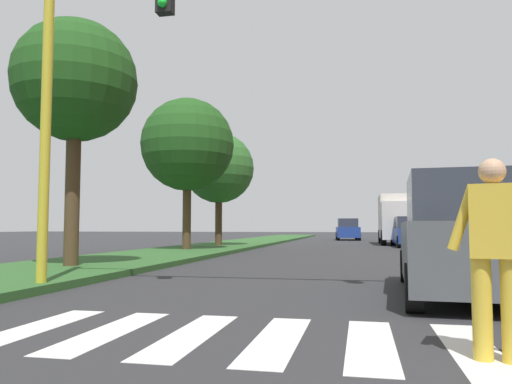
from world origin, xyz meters
TOP-DOWN VIEW (x-y plane):
  - ground_plane at (0.00, 30.00)m, footprint 140.00×140.00m
  - crosswalk at (0.00, 7.88)m, footprint 6.75×2.20m
  - median_strip at (-6.77, 28.00)m, footprint 4.11×64.00m
  - tree_mid at (-6.65, 14.09)m, footprint 3.09×3.09m
  - tree_far at (-6.89, 23.12)m, footprint 4.00×4.00m
  - tree_distant at (-6.84, 27.82)m, footprint 3.66×3.66m
  - traffic_light_gantry at (-2.92, 10.61)m, footprint 7.43×0.30m
  - pedestrian_performer at (1.47, 7.44)m, footprint 0.75×0.32m
  - suv_crossing at (2.02, 11.59)m, footprint 2.21×4.70m
  - sedan_midblock at (3.07, 31.37)m, footprint 1.97×4.63m
  - sedan_distant at (-0.67, 44.24)m, footprint 2.14×4.40m
  - truck_box_delivery at (2.72, 35.21)m, footprint 2.40×6.20m

SIDE VIEW (x-z plane):
  - ground_plane at x=0.00m, z-range 0.00..0.00m
  - crosswalk at x=0.00m, z-range 0.00..0.01m
  - median_strip at x=-6.77m, z-range 0.00..0.15m
  - sedan_midblock at x=3.07m, z-range -0.06..1.60m
  - sedan_distant at x=-0.67m, z-range -0.07..1.68m
  - suv_crossing at x=2.02m, z-range -0.05..1.92m
  - pedestrian_performer at x=1.47m, z-range 0.09..1.78m
  - truck_box_delivery at x=2.72m, z-range 0.08..3.18m
  - tree_distant at x=-6.84m, z-range 1.22..7.06m
  - traffic_light_gantry at x=-2.92m, z-range 1.30..7.30m
  - tree_far at x=-6.89m, z-range 1.37..7.86m
  - tree_mid at x=-6.65m, z-range 1.66..7.86m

